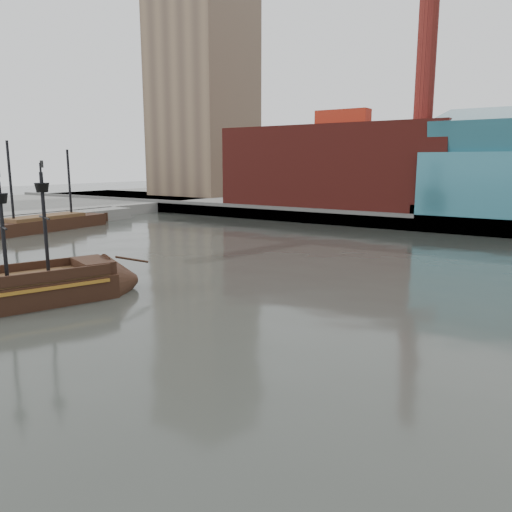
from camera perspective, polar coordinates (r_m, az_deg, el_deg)
The scene contains 6 objects.
ground at distance 25.60m, azimuth -14.35°, elevation -13.90°, with size 400.00×400.00×0.00m, color #2B2E28.
promenade_far at distance 109.09m, azimuth 24.63°, elevation 4.68°, with size 220.00×60.00×2.00m, color slate.
seawall at distance 80.25m, azimuth 21.08°, elevation 3.35°, with size 220.00×1.00×2.60m, color #4C4C49.
pier at distance 88.70m, azimuth -25.02°, elevation 3.49°, with size 6.00×40.00×2.00m, color slate.
pirate_ship at distance 41.23m, azimuth -24.58°, elevation -3.61°, with size 9.30×15.91×11.43m.
docked_vessel at distance 84.72m, azimuth -22.98°, elevation 3.29°, with size 6.37×21.24×14.23m.
Camera 1 is at (17.71, -15.23, 10.49)m, focal length 35.00 mm.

